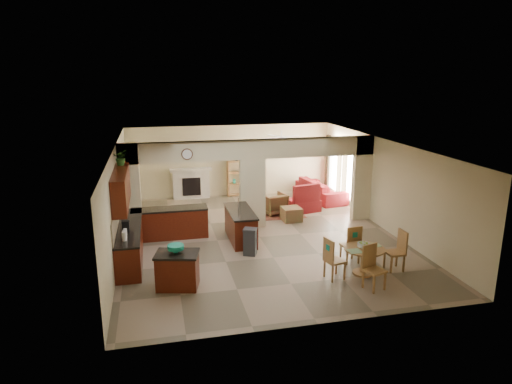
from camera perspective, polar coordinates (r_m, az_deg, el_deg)
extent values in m
plane|color=#87745D|center=(13.73, 0.45, -5.66)|extent=(10.00, 10.00, 0.00)
plane|color=white|center=(13.02, 0.48, 5.97)|extent=(10.00, 10.00, 0.00)
plane|color=beige|center=(18.09, -3.18, 3.94)|extent=(8.00, 0.00, 8.00)
plane|color=beige|center=(8.77, 8.06, -8.14)|extent=(8.00, 0.00, 8.00)
plane|color=beige|center=(13.02, -16.94, -0.99)|extent=(0.00, 10.00, 10.00)
plane|color=beige|center=(14.72, 15.80, 0.88)|extent=(0.00, 10.00, 10.00)
cube|color=beige|center=(13.96, -15.46, 0.16)|extent=(0.60, 0.25, 2.80)
cube|color=beige|center=(14.33, -0.46, -0.17)|extent=(0.80, 0.25, 2.20)
cube|color=beige|center=(15.45, 13.07, 1.70)|extent=(0.60, 0.25, 2.80)
cube|color=beige|center=(14.03, -0.47, 5.37)|extent=(8.00, 0.25, 0.60)
cube|color=#3C0B06|center=(12.53, -15.47, -6.16)|extent=(0.60, 3.20, 0.86)
cube|color=black|center=(12.38, -15.61, -4.19)|extent=(0.62, 3.22, 0.05)
cube|color=tan|center=(12.30, -17.01, -2.87)|extent=(0.02, 3.20, 0.55)
cube|color=#3C0B06|center=(13.81, -10.69, -3.92)|extent=(2.20, 0.60, 0.86)
cube|color=black|center=(13.67, -10.78, -2.11)|extent=(2.22, 0.62, 0.05)
cube|color=#3C0B06|center=(12.10, -16.51, 0.42)|extent=(0.35, 2.40, 0.90)
cube|color=#3C0B06|center=(13.38, -1.96, -4.27)|extent=(0.65, 1.80, 0.86)
cube|color=black|center=(13.24, -1.97, -2.41)|extent=(0.70, 1.85, 0.05)
cube|color=silver|center=(12.59, -1.22, -5.55)|extent=(0.58, 0.04, 0.70)
cylinder|color=#532F1B|center=(13.61, -8.61, 4.69)|extent=(0.34, 0.03, 0.34)
cube|color=brown|center=(15.94, 2.92, -2.73)|extent=(1.60, 1.30, 0.01)
cube|color=beige|center=(17.93, -8.10, 0.93)|extent=(1.40, 0.28, 1.10)
cube|color=black|center=(17.80, -8.06, 0.66)|extent=(0.70, 0.04, 0.70)
cube|color=beige|center=(17.77, -8.17, 2.79)|extent=(1.60, 0.35, 0.10)
cube|color=#905D31|center=(18.08, -1.97, 2.32)|extent=(1.00, 0.32, 1.80)
cube|color=white|center=(16.75, 11.96, 2.06)|extent=(0.02, 0.90, 1.90)
cube|color=white|center=(18.27, 9.76, 3.21)|extent=(0.02, 0.90, 1.90)
cube|color=white|center=(17.54, 10.79, 2.18)|extent=(0.02, 0.70, 2.10)
cube|color=#391816|center=(16.21, 12.70, 1.59)|extent=(0.10, 0.28, 2.30)
cube|color=#391816|center=(17.27, 11.01, 2.49)|extent=(0.10, 0.28, 2.30)
cube|color=#391816|center=(17.72, 10.37, 2.82)|extent=(0.10, 0.28, 2.30)
cube|color=#391816|center=(18.80, 8.95, 3.57)|extent=(0.10, 0.28, 2.30)
cylinder|color=white|center=(16.31, 3.20, 6.87)|extent=(1.00, 1.00, 0.10)
cube|color=#3C0B06|center=(10.70, -9.77, -9.73)|extent=(1.04, 0.83, 0.79)
cube|color=black|center=(10.54, -9.86, -7.66)|extent=(1.10, 0.89, 0.05)
cylinder|color=#148D71|center=(10.54, -10.00, -6.99)|extent=(0.37, 0.37, 0.18)
cube|color=#29292C|center=(12.34, -0.75, -6.36)|extent=(0.41, 0.39, 0.69)
cylinder|color=#905D31|center=(11.40, 13.40, -6.93)|extent=(0.99, 0.99, 0.04)
cylinder|color=#905D31|center=(11.52, 13.30, -8.40)|extent=(0.14, 0.14, 0.64)
cylinder|color=#905D31|center=(11.64, 13.21, -9.80)|extent=(0.50, 0.50, 0.05)
cylinder|color=#7DA222|center=(11.33, 13.30, -6.52)|extent=(0.30, 0.30, 0.16)
imported|color=maroon|center=(17.87, 8.12, 0.29)|extent=(2.65, 1.33, 0.74)
cube|color=maroon|center=(16.33, 5.92, -1.63)|extent=(1.19, 1.05, 0.41)
imported|color=maroon|center=(15.87, 2.27, -1.46)|extent=(0.93, 0.95, 0.72)
cube|color=maroon|center=(15.21, 4.44, -2.76)|extent=(0.64, 0.64, 0.45)
imported|color=#1E4612|center=(12.74, -16.53, 4.19)|extent=(0.41, 0.36, 0.43)
cube|color=#905D31|center=(12.10, 11.68, -6.59)|extent=(0.46, 0.46, 0.05)
cube|color=#905D31|center=(12.40, 11.91, -7.21)|extent=(0.04, 0.04, 0.44)
cube|color=#905D31|center=(12.24, 10.53, -7.43)|extent=(0.04, 0.04, 0.44)
cube|color=#905D31|center=(12.13, 12.72, -7.76)|extent=(0.04, 0.04, 0.44)
cube|color=#905D31|center=(11.97, 11.31, -8.00)|extent=(0.04, 0.04, 0.44)
cube|color=#905D31|center=(11.84, 12.21, -5.54)|extent=(0.42, 0.08, 0.55)
cube|color=#148D71|center=(11.80, 12.29, -5.26)|extent=(0.14, 0.02, 0.14)
cube|color=#905D31|center=(11.91, 16.94, -7.29)|extent=(0.43, 0.43, 0.05)
cube|color=#905D31|center=(12.05, 15.75, -8.12)|extent=(0.04, 0.04, 0.44)
cube|color=#905D31|center=(11.78, 16.55, -8.72)|extent=(0.04, 0.04, 0.44)
cube|color=#905D31|center=(12.21, 17.16, -7.92)|extent=(0.04, 0.04, 0.44)
cube|color=#905D31|center=(11.94, 17.98, -8.50)|extent=(0.04, 0.04, 0.44)
cube|color=#905D31|center=(11.90, 17.85, -5.84)|extent=(0.05, 0.42, 0.55)
cube|color=#148D71|center=(11.88, 17.98, -5.51)|extent=(0.01, 0.14, 0.14)
cube|color=#905D31|center=(10.78, 14.60, -9.49)|extent=(0.53, 0.53, 0.05)
cube|color=#905D31|center=(10.66, 14.53, -11.14)|extent=(0.04, 0.04, 0.44)
cube|color=#905D31|center=(10.88, 15.81, -10.67)|extent=(0.04, 0.04, 0.44)
cube|color=#905D31|center=(10.87, 13.24, -10.52)|extent=(0.04, 0.04, 0.44)
cube|color=#905D31|center=(11.09, 14.52, -10.08)|extent=(0.04, 0.04, 0.44)
cube|color=#905D31|center=(10.78, 13.99, -7.71)|extent=(0.41, 0.17, 0.55)
cube|color=#148D71|center=(10.77, 13.91, -7.32)|extent=(0.14, 0.05, 0.14)
cube|color=#905D31|center=(11.11, 9.82, -8.47)|extent=(0.50, 0.50, 0.05)
cube|color=#905D31|center=(11.17, 11.00, -9.69)|extent=(0.04, 0.04, 0.44)
cube|color=#905D31|center=(11.42, 9.99, -9.07)|extent=(0.04, 0.04, 0.44)
cube|color=#905D31|center=(10.98, 9.54, -10.04)|extent=(0.04, 0.04, 0.44)
cube|color=#905D31|center=(11.24, 8.55, -9.41)|extent=(0.04, 0.04, 0.44)
cube|color=#905D31|center=(10.89, 9.06, -7.21)|extent=(0.13, 0.42, 0.55)
cube|color=#148D71|center=(10.85, 8.97, -6.89)|extent=(0.04, 0.14, 0.14)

